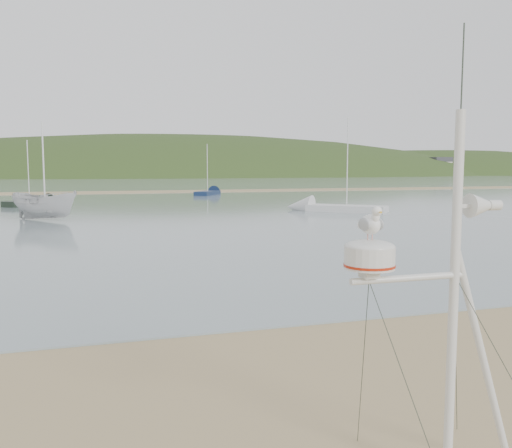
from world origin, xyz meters
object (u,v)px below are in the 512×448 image
object	(u,v)px
mast_rig	(449,381)
sailboat_dark_mid	(43,202)
boat_white	(44,181)
sailboat_white_near	(319,207)
sailboat_blue_far	(212,192)

from	to	relation	value
mast_rig	sailboat_dark_mid	size ratio (longest dim) A/B	0.77
mast_rig	boat_white	bearing A→B (deg)	100.95
boat_white	sailboat_white_near	bearing A→B (deg)	-45.75
sailboat_dark_mid	mast_rig	bearing A→B (deg)	-81.08
boat_white	sailboat_dark_mid	size ratio (longest dim) A/B	0.80
mast_rig	sailboat_blue_far	world-z (taller)	sailboat_blue_far
mast_rig	sailboat_white_near	distance (m)	37.11
mast_rig	sailboat_blue_far	bearing A→B (deg)	79.69
mast_rig	boat_white	distance (m)	33.26
mast_rig	boat_white	xyz separation A→B (m)	(-6.31, 32.63, 1.39)
mast_rig	sailboat_blue_far	xyz separation A→B (m)	(11.45, 62.94, -0.87)
sailboat_blue_far	boat_white	bearing A→B (deg)	-120.36
boat_white	sailboat_blue_far	distance (m)	35.21
sailboat_white_near	sailboat_dark_mid	distance (m)	25.54
boat_white	sailboat_dark_mid	world-z (taller)	sailboat_dark_mid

